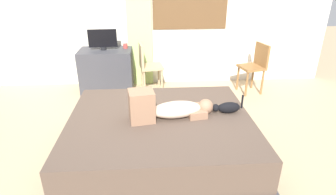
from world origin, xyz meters
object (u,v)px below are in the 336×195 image
bed (160,137)px  desk (107,70)px  tv_monitor (103,39)px  cup (125,46)px  person_lying (168,108)px  chair_spare (255,64)px  cat (227,107)px  chair_by_desk (147,64)px

bed → desk: (-0.86, 2.05, 0.13)m
tv_monitor → bed: bearing=-66.6°
cup → desk: bearing=-165.1°
bed → desk: desk is taller
cup → bed: bearing=-76.4°
bed → person_lying: bearing=1.6°
cup → chair_spare: 2.28m
person_lying → chair_spare: chair_spare is taller
cat → chair_by_desk: size_ratio=0.42×
bed → cup: bearing=103.6°
person_lying → tv_monitor: tv_monitor is taller
cat → chair_by_desk: (-0.90, 1.86, -0.05)m
bed → cup: cup is taller
cat → desk: (-1.62, 1.98, -0.19)m
tv_monitor → cup: size_ratio=5.91×
chair_by_desk → chair_spare: bearing=-3.9°
person_lying → cat: bearing=5.2°
tv_monitor → person_lying: bearing=-64.7°
person_lying → tv_monitor: 2.28m
cat → tv_monitor: bearing=129.7°
chair_by_desk → chair_spare: 1.86m
cat → desk: desk is taller
tv_monitor → cup: 0.40m
bed → person_lying: (0.08, 0.00, 0.36)m
bed → person_lying: 0.37m
chair_by_desk → bed: bearing=-85.8°
cat → cup: bearing=121.6°
chair_by_desk → tv_monitor: bearing=170.2°
person_lying → chair_by_desk: bearing=96.7°
bed → cup: (-0.52, 2.14, 0.54)m
person_lying → cup: (-0.60, 2.14, 0.17)m
chair_spare → bed: bearing=-133.8°
cat → person_lying: bearing=-174.8°
desk → cup: bearing=14.9°
chair_by_desk → desk: bearing=169.9°
desk → cup: cup is taller
chair_spare → tv_monitor: bearing=174.4°
bed → chair_spare: size_ratio=2.40×
bed → chair_by_desk: bearing=94.2°
bed → cat: bearing=4.8°
cat → tv_monitor: size_ratio=0.74×
person_lying → tv_monitor: (-0.97, 2.04, 0.31)m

